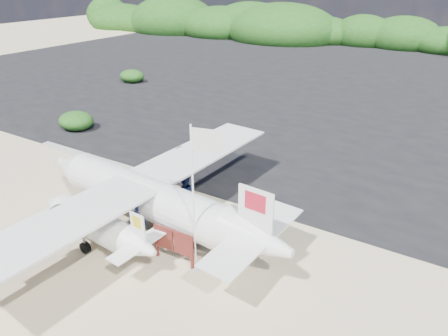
# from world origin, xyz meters

# --- Properties ---
(ground) EXTENTS (160.00, 160.00, 0.00)m
(ground) POSITION_xyz_m (0.00, 0.00, 0.00)
(ground) COLOR beige
(asphalt_apron) EXTENTS (90.00, 50.00, 0.04)m
(asphalt_apron) POSITION_xyz_m (0.00, 30.00, 0.00)
(asphalt_apron) COLOR #B2B2B2
(asphalt_apron) RESTS_ON ground
(lagoon) EXTENTS (9.00, 7.00, 0.40)m
(lagoon) POSITION_xyz_m (-9.00, 1.50, 0.00)
(lagoon) COLOR #B2B2B2
(lagoon) RESTS_ON ground
(vegetation_band) EXTENTS (124.00, 8.00, 4.40)m
(vegetation_band) POSITION_xyz_m (0.00, 55.00, 0.00)
(vegetation_band) COLOR #B2B2B2
(vegetation_band) RESTS_ON ground
(baggage_cart) EXTENTS (2.68, 1.90, 1.22)m
(baggage_cart) POSITION_xyz_m (-0.18, 1.78, 0.00)
(baggage_cart) COLOR blue
(baggage_cart) RESTS_ON ground
(flagpole) EXTENTS (1.19, 0.71, 5.58)m
(flagpole) POSITION_xyz_m (1.39, 0.28, 0.00)
(flagpole) COLOR white
(flagpole) RESTS_ON ground
(signboard) EXTENTS (1.81, 0.24, 1.49)m
(signboard) POSITION_xyz_m (0.53, 0.13, 0.00)
(signboard) COLOR maroon
(signboard) RESTS_ON ground
(crew_a) EXTENTS (0.63, 0.44, 1.66)m
(crew_a) POSITION_xyz_m (-1.56, 0.64, 0.83)
(crew_a) COLOR #141F4D
(crew_a) RESTS_ON ground
(crew_b) EXTENTS (1.13, 1.02, 1.90)m
(crew_b) POSITION_xyz_m (-1.14, 3.14, 0.95)
(crew_b) COLOR #141F4D
(crew_b) RESTS_ON ground
(aircraft_small) EXTENTS (7.02, 7.02, 2.34)m
(aircraft_small) POSITION_xyz_m (-8.97, 31.87, 0.00)
(aircraft_small) COLOR #B2B2B2
(aircraft_small) RESTS_ON ground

